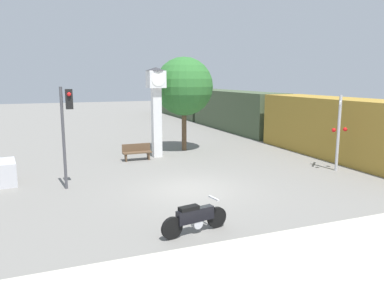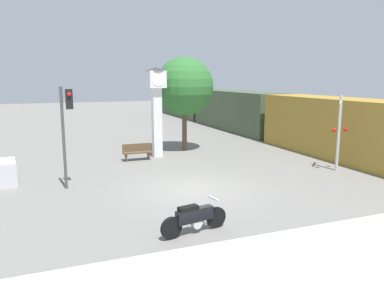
% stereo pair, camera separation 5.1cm
% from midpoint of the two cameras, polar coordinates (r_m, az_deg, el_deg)
% --- Properties ---
extents(ground_plane, '(120.00, 120.00, 0.00)m').
position_cam_midpoint_polar(ground_plane, '(15.53, 0.11, -6.92)').
color(ground_plane, slate).
extents(motorcycle, '(2.20, 0.63, 0.98)m').
position_cam_midpoint_polar(motorcycle, '(11.20, 0.50, -11.20)').
color(motorcycle, black).
rests_on(motorcycle, ground_plane).
extents(clock_tower, '(1.15, 1.15, 5.13)m').
position_cam_midpoint_polar(clock_tower, '(21.55, -5.37, 6.91)').
color(clock_tower, white).
rests_on(clock_tower, ground_plane).
extents(freight_train, '(2.80, 38.78, 3.40)m').
position_cam_midpoint_polar(freight_train, '(33.43, 6.83, 5.09)').
color(freight_train, olive).
rests_on(freight_train, ground_plane).
extents(traffic_light, '(0.50, 0.35, 4.19)m').
position_cam_midpoint_polar(traffic_light, '(15.95, -18.52, 3.59)').
color(traffic_light, '#47474C').
rests_on(traffic_light, ground_plane).
extents(railroad_crossing_signal, '(0.90, 0.82, 3.72)m').
position_cam_midpoint_polar(railroad_crossing_signal, '(19.60, 21.57, 2.00)').
color(railroad_crossing_signal, '#B7B7BC').
rests_on(railroad_crossing_signal, ground_plane).
extents(street_tree, '(3.61, 3.61, 5.82)m').
position_cam_midpoint_polar(street_tree, '(23.39, -1.12, 8.73)').
color(street_tree, brown).
rests_on(street_tree, ground_plane).
extents(bench, '(1.60, 0.44, 0.92)m').
position_cam_midpoint_polar(bench, '(21.05, -8.30, -1.14)').
color(bench, brown).
rests_on(bench, ground_plane).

